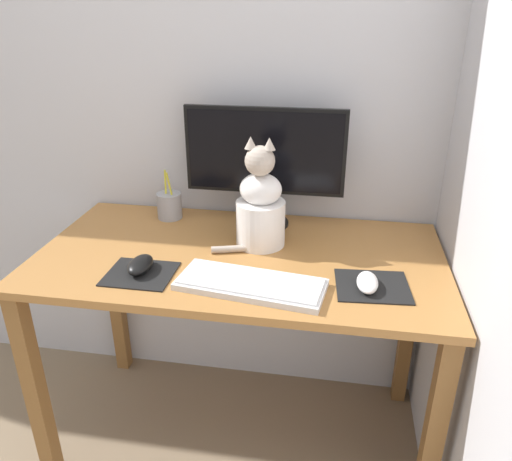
# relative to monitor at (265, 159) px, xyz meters

# --- Properties ---
(ground_plane) EXTENTS (12.00, 12.00, 0.00)m
(ground_plane) POSITION_rel_monitor_xyz_m (-0.04, -0.24, -0.99)
(ground_plane) COLOR #847056
(wall_back) EXTENTS (7.00, 0.04, 2.50)m
(wall_back) POSITION_rel_monitor_xyz_m (-0.04, 0.13, 0.26)
(wall_back) COLOR silver
(wall_back) RESTS_ON ground_plane
(wall_side_right) EXTENTS (0.04, 7.00, 2.50)m
(wall_side_right) POSITION_rel_monitor_xyz_m (0.61, -0.24, 0.26)
(wall_side_right) COLOR silver
(wall_side_right) RESTS_ON ground_plane
(desk) EXTENTS (1.25, 0.66, 0.75)m
(desk) POSITION_rel_monitor_xyz_m (-0.04, -0.24, -0.34)
(desk) COLOR #A87038
(desk) RESTS_ON ground_plane
(monitor) EXTENTS (0.53, 0.17, 0.41)m
(monitor) POSITION_rel_monitor_xyz_m (0.00, 0.00, 0.00)
(monitor) COLOR black
(monitor) RESTS_ON desk
(keyboard) EXTENTS (0.42, 0.21, 0.02)m
(keyboard) POSITION_rel_monitor_xyz_m (0.03, -0.43, -0.22)
(keyboard) COLOR silver
(keyboard) RESTS_ON desk
(mousepad_left) EXTENTS (0.19, 0.17, 0.00)m
(mousepad_left) POSITION_rel_monitor_xyz_m (-0.29, -0.41, -0.23)
(mousepad_left) COLOR black
(mousepad_left) RESTS_ON desk
(mousepad_right) EXTENTS (0.21, 0.19, 0.00)m
(mousepad_right) POSITION_rel_monitor_xyz_m (0.36, -0.37, -0.23)
(mousepad_right) COLOR black
(mousepad_right) RESTS_ON desk
(computer_mouse_left) EXTENTS (0.06, 0.11, 0.04)m
(computer_mouse_left) POSITION_rel_monitor_xyz_m (-0.30, -0.40, -0.21)
(computer_mouse_left) COLOR black
(computer_mouse_left) RESTS_ON mousepad_left
(computer_mouse_right) EXTENTS (0.06, 0.11, 0.03)m
(computer_mouse_right) POSITION_rel_monitor_xyz_m (0.34, -0.38, -0.21)
(computer_mouse_right) COLOR white
(computer_mouse_right) RESTS_ON mousepad_right
(cat) EXTENTS (0.23, 0.18, 0.35)m
(cat) POSITION_rel_monitor_xyz_m (0.01, -0.16, -0.10)
(cat) COLOR white
(cat) RESTS_ON desk
(pen_cup) EXTENTS (0.09, 0.09, 0.18)m
(pen_cup) POSITION_rel_monitor_xyz_m (-0.34, 0.00, -0.19)
(pen_cup) COLOR #99999E
(pen_cup) RESTS_ON desk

